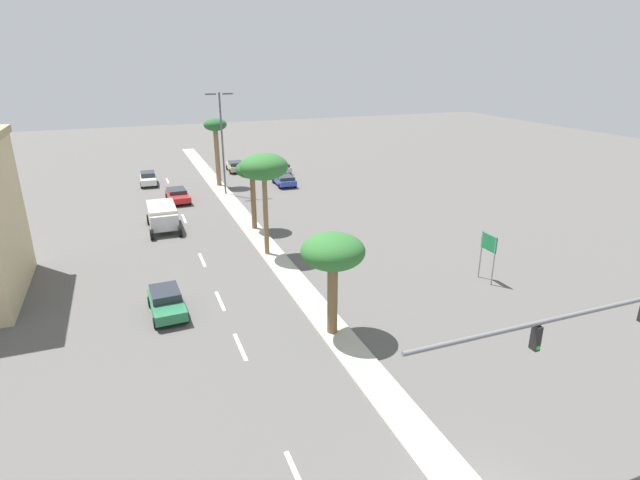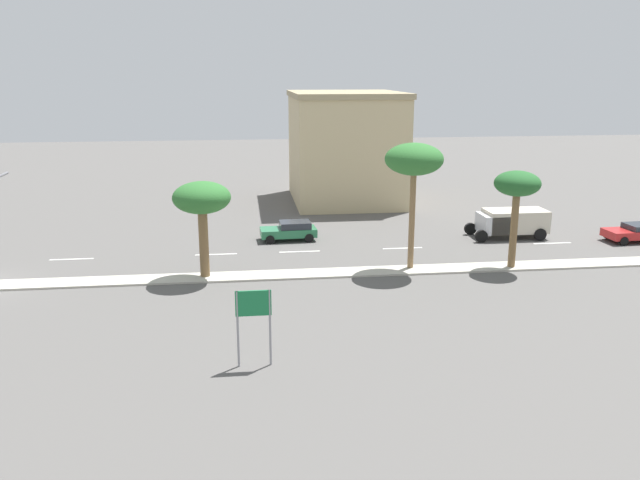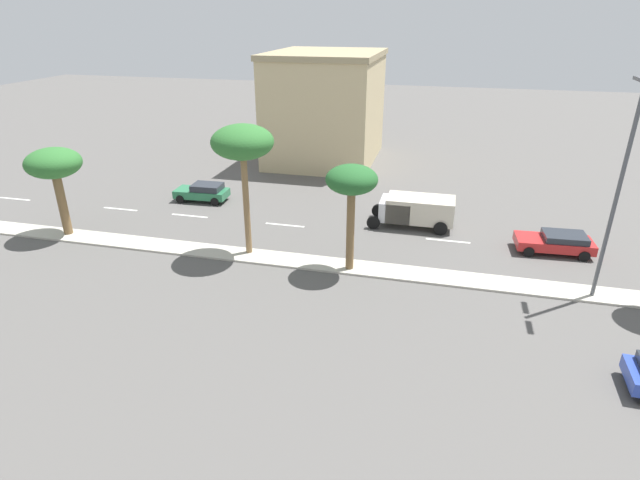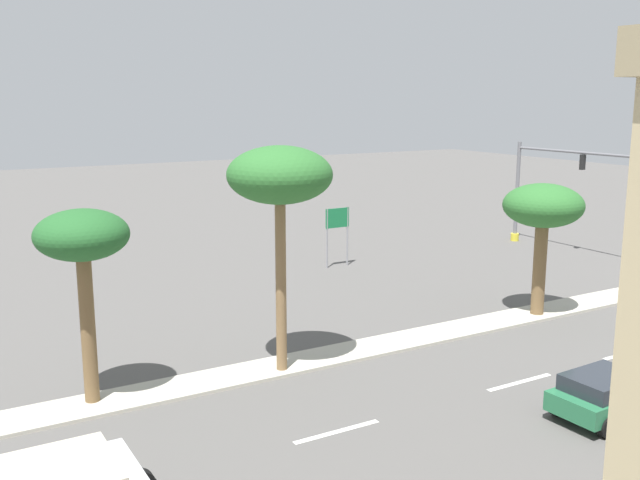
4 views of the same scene
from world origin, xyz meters
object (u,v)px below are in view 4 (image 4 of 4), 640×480
object	(u,v)px
palm_tree_leading	(280,179)
palm_tree_center	(82,242)
directional_road_sign	(337,225)
sedan_green_inboard	(610,392)
traffic_signal_gantry	(564,183)
palm_tree_far	(543,209)

from	to	relation	value
palm_tree_leading	palm_tree_center	world-z (taller)	palm_tree_leading
directional_road_sign	sedan_green_inboard	xyz separation A→B (m)	(-20.61, 3.10, -1.67)
traffic_signal_gantry	palm_tree_center	world-z (taller)	traffic_signal_gantry
palm_tree_leading	palm_tree_far	bearing A→B (deg)	-89.13
directional_road_sign	palm_tree_far	xyz separation A→B (m)	(-12.36, -2.65, 2.34)
palm_tree_far	palm_tree_center	bearing A→B (deg)	88.74
palm_tree_leading	sedan_green_inboard	size ratio (longest dim) A/B	1.88
palm_tree_far	directional_road_sign	bearing A→B (deg)	12.09
palm_tree_far	palm_tree_leading	world-z (taller)	palm_tree_leading
palm_tree_leading	directional_road_sign	bearing A→B (deg)	-38.52
traffic_signal_gantry	sedan_green_inboard	distance (m)	24.53
traffic_signal_gantry	sedan_green_inboard	size ratio (longest dim) A/B	3.77
directional_road_sign	sedan_green_inboard	bearing A→B (deg)	171.46
palm_tree_leading	sedan_green_inboard	bearing A→B (deg)	-139.47
traffic_signal_gantry	sedan_green_inboard	world-z (taller)	traffic_signal_gantry
palm_tree_leading	sedan_green_inboard	xyz separation A→B (m)	(-8.06, -6.89, -6.04)
palm_tree_far	sedan_green_inboard	size ratio (longest dim) A/B	1.39
traffic_signal_gantry	palm_tree_far	world-z (taller)	traffic_signal_gantry
palm_tree_leading	palm_tree_center	distance (m)	6.55
traffic_signal_gantry	sedan_green_inboard	xyz separation A→B (m)	(-17.15, 17.18, -3.50)
sedan_green_inboard	palm_tree_center	bearing A→B (deg)	56.74
sedan_green_inboard	palm_tree_leading	bearing A→B (deg)	40.53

